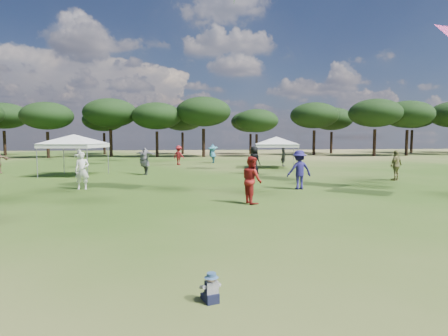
# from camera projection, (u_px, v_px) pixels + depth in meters

# --- Properties ---
(tree_line) EXTENTS (108.78, 17.63, 7.77)m
(tree_line) POSITION_uv_depth(u_px,v_px,m) (195.00, 115.00, 50.15)
(tree_line) COLOR black
(tree_line) RESTS_ON ground
(tent_left) EXTENTS (6.59, 6.59, 2.96)m
(tent_left) POSITION_uv_depth(u_px,v_px,m) (74.00, 136.00, 23.89)
(tent_left) COLOR gray
(tent_left) RESTS_ON ground
(tent_right) EXTENTS (6.53, 6.53, 2.83)m
(tent_right) POSITION_uv_depth(u_px,v_px,m) (276.00, 138.00, 30.10)
(tent_right) COLOR gray
(tent_right) RESTS_ON ground
(toddler) EXTENTS (0.33, 0.36, 0.45)m
(toddler) POSITION_uv_depth(u_px,v_px,m) (211.00, 289.00, 5.59)
(toddler) COLOR black
(toddler) RESTS_ON ground
(festival_crowd) EXTENTS (29.03, 23.91, 1.92)m
(festival_crowd) POSITION_uv_depth(u_px,v_px,m) (152.00, 160.00, 25.29)
(festival_crowd) COLOR #2C2B30
(festival_crowd) RESTS_ON ground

